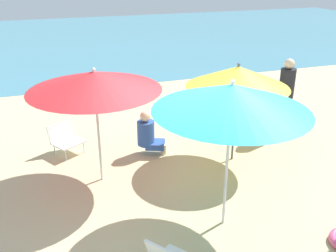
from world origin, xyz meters
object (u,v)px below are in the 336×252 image
Objects in this scene: umbrella_teal at (232,98)px; person_a at (285,97)px; beach_chair_c at (65,138)px; person_b at (148,134)px; beach_chair_a at (235,118)px; umbrella_yellow at (238,77)px; umbrella_red at (94,81)px.

umbrella_teal is 3.71m from person_a.
person_b reaches higher than beach_chair_c.
beach_chair_c is 0.82× the size of person_b.
beach_chair_a is 1.17m from person_a.
person_a is at bearing 42.97° from umbrella_teal.
umbrella_yellow is at bearing 75.14° from person_a.
beach_chair_a is (1.71, 2.93, -1.63)m from umbrella_teal.
umbrella_teal reaches higher than person_b.
umbrella_red is 2.29m from umbrella_teal.
person_a is at bearing 24.41° from umbrella_yellow.
umbrella_red is at bearing 178.80° from umbrella_yellow.
umbrella_teal is 1.29× the size of person_a.
umbrella_yellow is 1.90m from person_a.
beach_chair_c reaches higher than beach_chair_a.
umbrella_yellow is 1.12× the size of person_a.
umbrella_yellow is at bearing 58.98° from umbrella_teal.
beach_chair_c is at bearing 111.84° from umbrella_red.
umbrella_red is 1.27× the size of person_a.
beach_chair_c is 4.63m from person_a.
umbrella_red reaches higher than umbrella_yellow.
umbrella_red is 2.98× the size of beach_chair_a.
umbrella_red is 1.13× the size of umbrella_yellow.
person_b is at bearing -42.62° from beach_chair_a.
umbrella_red is 0.99× the size of umbrella_teal.
umbrella_red is 2.38× the size of person_b.
umbrella_teal is at bearing 93.70° from person_a.
umbrella_yellow is (2.49, -0.05, -0.15)m from umbrella_red.
umbrella_yellow is 2.55× the size of beach_chair_c.
beach_chair_a is 3.68m from beach_chair_c.
person_b is at bearing 50.53° from person_a.
umbrella_teal is (1.46, -1.76, 0.14)m from umbrella_red.
umbrella_red reaches higher than beach_chair_c.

